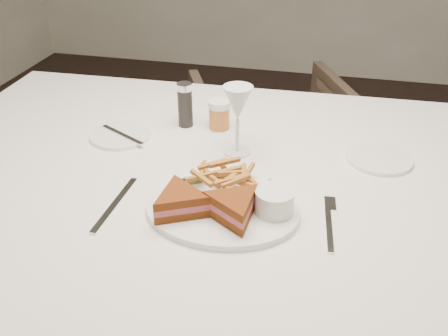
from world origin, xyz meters
TOP-DOWN VIEW (x-y plane):
  - table at (-0.37, -0.23)m, footprint 1.64×1.12m
  - chair_far at (-0.38, 0.72)m, footprint 0.83×0.81m
  - table_setting at (-0.36, -0.28)m, footprint 0.82×0.58m

SIDE VIEW (x-z plane):
  - chair_far at x=-0.38m, z-range 0.00..0.66m
  - table at x=-0.37m, z-range 0.00..0.75m
  - table_setting at x=-0.36m, z-range 0.70..0.88m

